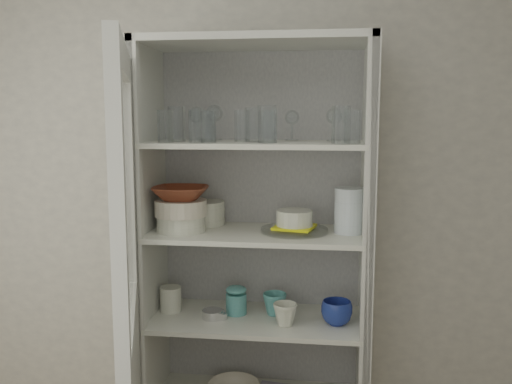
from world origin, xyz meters
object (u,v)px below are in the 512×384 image
Objects in this scene: cupboard_door at (131,377)px; goblet_2 at (292,124)px; grey_bowl_stack at (349,211)px; mug_white at (285,314)px; teal_jar at (236,302)px; mug_blue at (337,313)px; goblet_1 at (214,121)px; measuring_cups at (213,314)px; goblet_0 at (197,122)px; white_ramekin at (294,218)px; glass_platter at (294,230)px; plate_stack_front at (181,223)px; plate_stack_back at (202,213)px; pantry_cabinet at (258,295)px; cream_bowl at (181,208)px; terracotta_bowl at (181,193)px; goblet_3 at (334,123)px; white_canister at (171,299)px; yellow_trivet at (294,227)px; mug_teal at (275,304)px.

cupboard_door reaches higher than goblet_2.
grey_bowl_stack is 1.88× the size of mug_white.
mug_blue is at bearing -9.04° from teal_jar.
goblet_1 is 1.85× the size of measuring_cups.
goblet_0 reaches higher than white_ramekin.
glass_platter is (0.53, 0.65, 0.40)m from cupboard_door.
teal_jar is (0.11, -0.09, -0.83)m from goblet_1.
plate_stack_back reaches higher than plate_stack_front.
grey_bowl_stack is (0.41, -0.05, 0.42)m from pantry_cabinet.
goblet_2 reaches higher than cream_bowl.
terracotta_bowl reaches higher than plate_stack_back.
plate_stack_front is at bearing -175.83° from grey_bowl_stack.
mug_white is at bearing -141.87° from goblet_3.
pantry_cabinet reaches higher than goblet_3.
glass_platter is at bearing 7.48° from measuring_cups.
white_canister is (-0.58, 0.02, -0.35)m from glass_platter.
white_ramekin is at bearing -16.35° from goblet_1.
cream_bowl is 0.51m from yellow_trivet.
cream_bowl reaches higher than plate_stack_back.
yellow_trivet is at bearing -15.22° from plate_stack_back.
mug_blue is (0.70, -0.01, -0.52)m from terracotta_bowl.
goblet_0 is (0.07, 0.74, 0.87)m from cupboard_door.
cupboard_door is 0.94m from mug_blue.
goblet_0 is 1.06m from mug_blue.
white_canister is at bearing -173.71° from pantry_cabinet.
goblet_3 reaches higher than measuring_cups.
plate_stack_front is at bearing -175.20° from mug_teal.
cream_bowl reaches higher than mug_white.
mug_blue is 1.16× the size of white_canister.
goblet_3 is 0.65× the size of terracotta_bowl.
goblet_2 is 0.61× the size of terracotta_bowl.
measuring_cups is (-0.28, -0.08, -0.03)m from mug_teal.
cream_bowl reaches higher than mug_blue.
mug_blue is 1.24× the size of mug_teal.
teal_jar is at bearing -156.89° from pantry_cabinet.
cupboard_door is 0.78m from cream_bowl.
teal_jar is 0.98× the size of white_canister.
mug_blue reaches higher than measuring_cups.
grey_bowl_stack is at bearing 22.09° from mug_white.
grey_bowl_stack is (0.74, 0.05, 0.07)m from plate_stack_front.
grey_bowl_stack is (0.24, 0.01, 0.08)m from yellow_trivet.
grey_bowl_stack reaches higher than measuring_cups.
goblet_0 is at bearing 178.29° from goblet_3.
plate_stack_back is 0.46m from glass_platter.
measuring_cups is (0.14, -0.00, -0.42)m from plate_stack_front.
mug_blue is at bearing -0.58° from cream_bowl.
goblet_0 reaches higher than yellow_trivet.
goblet_2 is 1.30× the size of teal_jar.
mug_teal is (0.42, 0.08, -0.45)m from cream_bowl.
yellow_trivet is 1.23× the size of mug_blue.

